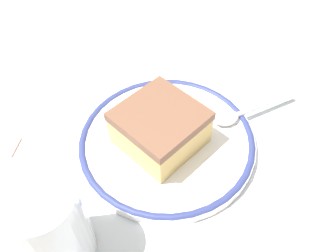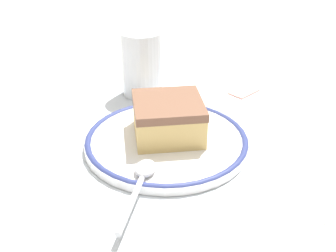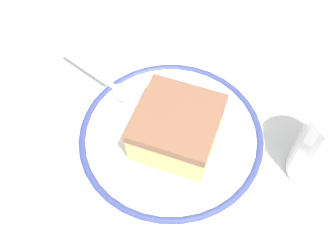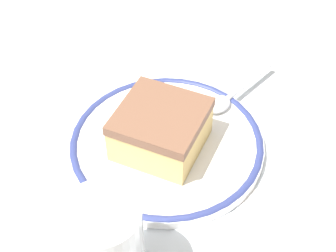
# 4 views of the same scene
# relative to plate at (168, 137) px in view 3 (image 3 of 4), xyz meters

# --- Properties ---
(ground_plane) EXTENTS (2.40, 2.40, 0.00)m
(ground_plane) POSITION_rel_plate_xyz_m (0.01, 0.00, -0.01)
(ground_plane) COLOR #B7B2A8
(placemat) EXTENTS (0.46, 0.43, 0.00)m
(placemat) POSITION_rel_plate_xyz_m (0.01, 0.00, -0.01)
(placemat) COLOR silver
(placemat) RESTS_ON ground_plane
(plate) EXTENTS (0.22, 0.22, 0.01)m
(plate) POSITION_rel_plate_xyz_m (0.00, 0.00, 0.00)
(plate) COLOR white
(plate) RESTS_ON placemat
(cake_slice) EXTENTS (0.12, 0.12, 0.05)m
(cake_slice) POSITION_rel_plate_xyz_m (0.01, 0.01, 0.03)
(cake_slice) COLOR #DBB76B
(cake_slice) RESTS_ON plate
(spoon) EXTENTS (0.10, 0.10, 0.01)m
(spoon) POSITION_rel_plate_xyz_m (-0.07, -0.06, 0.01)
(spoon) COLOR silver
(spoon) RESTS_ON plate
(cup) EXTENTS (0.06, 0.06, 0.10)m
(cup) POSITION_rel_plate_xyz_m (0.05, 0.16, 0.04)
(cup) COLOR silver
(cup) RESTS_ON placemat
(napkin) EXTENTS (0.11, 0.12, 0.00)m
(napkin) POSITION_rel_plate_xyz_m (-0.13, 0.12, -0.01)
(napkin) COLOR white
(napkin) RESTS_ON placemat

